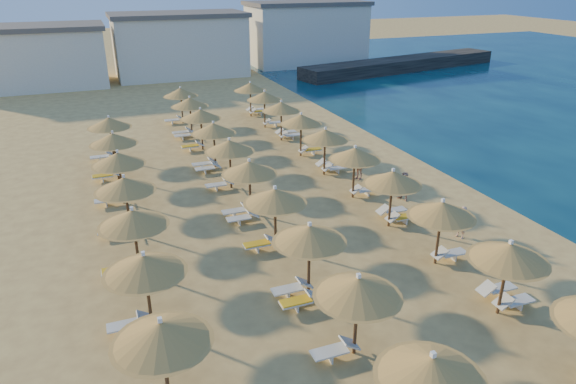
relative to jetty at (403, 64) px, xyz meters
name	(u,v)px	position (x,y,z in m)	size (l,w,h in m)	color
ground	(346,246)	(-27.97, -38.75, -0.75)	(220.00, 220.00, 0.00)	#E0B762
jetty	(403,64)	(0.00, 0.00, 0.00)	(30.00, 4.00, 1.50)	black
hotel_blocks	(193,43)	(-25.43, 7.19, 2.95)	(49.35, 12.37, 8.10)	white
parasol_row_east	(355,155)	(-25.07, -33.91, 1.76)	(2.84, 40.69, 3.03)	brown
parasol_row_west	(249,169)	(-31.01, -33.91, 1.76)	(2.84, 40.69, 3.03)	brown
parasol_row_inland	(125,185)	(-37.03, -33.91, 1.76)	(2.84, 25.55, 3.03)	brown
loungers	(275,204)	(-29.68, -33.97, -0.41)	(14.96, 39.29, 0.66)	silver
beachgoer_a	(462,222)	(-22.55, -39.94, 0.04)	(0.57, 0.38, 1.57)	tan
beachgoer_b	(405,187)	(-22.66, -35.28, 0.05)	(0.78, 0.61, 1.61)	tan
beachgoer_c	(359,166)	(-23.42, -31.55, 0.05)	(0.94, 0.39, 1.61)	tan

